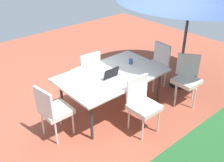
{
  "coord_description": "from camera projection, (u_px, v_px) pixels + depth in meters",
  "views": [
    {
      "loc": [
        2.86,
        3.29,
        3.08
      ],
      "look_at": [
        0.0,
        0.0,
        0.62
      ],
      "focal_mm": 42.86,
      "sensor_mm": 36.0,
      "label": 1
    }
  ],
  "objects": [
    {
      "name": "chair_west",
      "position": [
        157.0,
        63.0,
        5.82
      ],
      "size": [
        0.47,
        0.46,
        0.98
      ],
      "rotation": [
        0.0,
        0.0,
        1.52
      ],
      "color": "silver",
      "rests_on": "ground_plane"
    },
    {
      "name": "ground_plane",
      "position": [
        112.0,
        109.0,
        5.31
      ],
      "size": [
        10.0,
        10.0,
        0.02
      ],
      "primitive_type": "cube",
      "color": "#9E4C38"
    },
    {
      "name": "chair_east",
      "position": [
        53.0,
        109.0,
        4.33
      ],
      "size": [
        0.49,
        0.48,
        0.98
      ],
      "rotation": [
        0.0,
        0.0,
        4.84
      ],
      "color": "silver",
      "rests_on": "ground_plane"
    },
    {
      "name": "chair_south",
      "position": [
        87.0,
        70.0,
        5.53
      ],
      "size": [
        0.47,
        0.48,
        0.98
      ],
      "rotation": [
        0.0,
        0.0,
        -0.09
      ],
      "color": "silver",
      "rests_on": "ground_plane"
    },
    {
      "name": "chair_north",
      "position": [
        142.0,
        103.0,
        4.5
      ],
      "size": [
        0.47,
        0.48,
        0.98
      ],
      "rotation": [
        0.0,
        0.0,
        3.05
      ],
      "color": "silver",
      "rests_on": "ground_plane"
    },
    {
      "name": "laptop",
      "position": [
        109.0,
        75.0,
        4.77
      ],
      "size": [
        0.33,
        0.26,
        0.21
      ],
      "rotation": [
        0.0,
        0.0,
        -0.04
      ],
      "color": "gray",
      "rests_on": "dining_table"
    },
    {
      "name": "cup",
      "position": [
        131.0,
        61.0,
        5.27
      ],
      "size": [
        0.07,
        0.07,
        0.1
      ],
      "primitive_type": "cylinder",
      "color": "#334C99",
      "rests_on": "dining_table"
    },
    {
      "name": "dining_table",
      "position": [
        112.0,
        76.0,
        4.95
      ],
      "size": [
        1.97,
        1.21,
        0.78
      ],
      "color": "silver",
      "rests_on": "ground_plane"
    },
    {
      "name": "chair_northwest",
      "position": [
        187.0,
        77.0,
        5.28
      ],
      "size": [
        0.58,
        0.58,
        0.98
      ],
      "rotation": [
        0.0,
        0.0,
        2.22
      ],
      "color": "silver",
      "rests_on": "ground_plane"
    }
  ]
}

